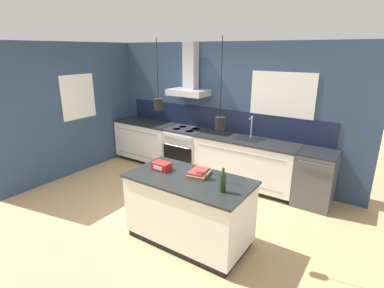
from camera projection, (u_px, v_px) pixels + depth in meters
ground_plane at (154, 212)px, 4.74m from camera, size 16.00×16.00×0.00m
wall_back at (217, 108)px, 5.92m from camera, size 5.60×2.42×2.60m
wall_left at (85, 108)px, 6.19m from camera, size 0.08×3.80×2.60m
counter_run_left at (147, 141)px, 6.82m from camera, size 1.42×0.64×0.91m
counter_run_sink at (245, 163)px, 5.52m from camera, size 1.89×0.64×1.31m
oven_range at (186, 150)px, 6.23m from camera, size 0.79×0.66×0.91m
dishwasher at (315, 178)px, 4.87m from camera, size 0.58×0.65×0.91m
kitchen_island at (189, 209)px, 3.92m from camera, size 1.61×0.84×0.91m
bottle_on_island at (223, 182)px, 3.38m from camera, size 0.07×0.07×0.29m
book_stack at (199, 173)px, 3.85m from camera, size 0.29×0.35×0.07m
red_supply_box at (162, 166)px, 4.03m from camera, size 0.24×0.17×0.10m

